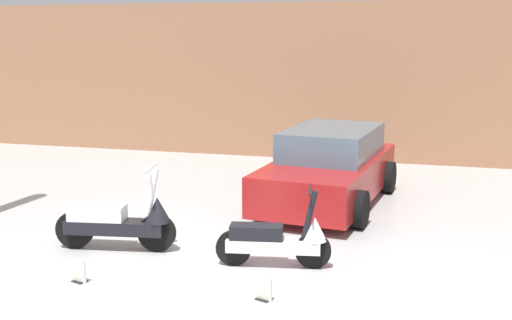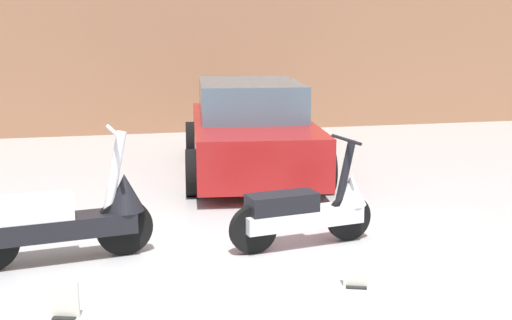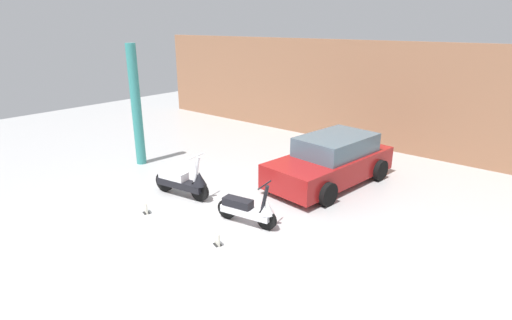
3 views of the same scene
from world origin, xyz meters
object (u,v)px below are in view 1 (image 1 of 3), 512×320
(car_rear_left, at_px, (329,168))
(placard_near_right_scooter, at_px, (264,290))
(placard_near_left_scooter, at_px, (79,272))
(scooter_front_left, at_px, (120,221))
(scooter_front_right, at_px, (278,239))

(car_rear_left, distance_m, placard_near_right_scooter, 4.19)
(car_rear_left, height_order, placard_near_right_scooter, car_rear_left)
(placard_near_left_scooter, xyz_separation_m, placard_near_right_scooter, (2.17, 0.06, 0.00))
(scooter_front_left, xyz_separation_m, scooter_front_right, (2.14, -0.07, -0.05))
(scooter_front_left, distance_m, placard_near_right_scooter, 2.48)
(scooter_front_left, relative_size, placard_near_left_scooter, 6.20)
(scooter_front_right, bearing_deg, scooter_front_left, 168.78)
(scooter_front_right, distance_m, placard_near_left_scooter, 2.37)
(car_rear_left, bearing_deg, scooter_front_right, 4.27)
(placard_near_left_scooter, distance_m, placard_near_right_scooter, 2.17)
(scooter_front_right, bearing_deg, placard_near_left_scooter, -162.37)
(car_rear_left, xyz_separation_m, placard_near_right_scooter, (-0.06, -4.16, -0.49))
(car_rear_left, relative_size, placard_near_left_scooter, 14.82)
(scooter_front_right, xyz_separation_m, car_rear_left, (0.14, 3.15, 0.25))
(placard_near_right_scooter, bearing_deg, scooter_front_right, 94.28)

